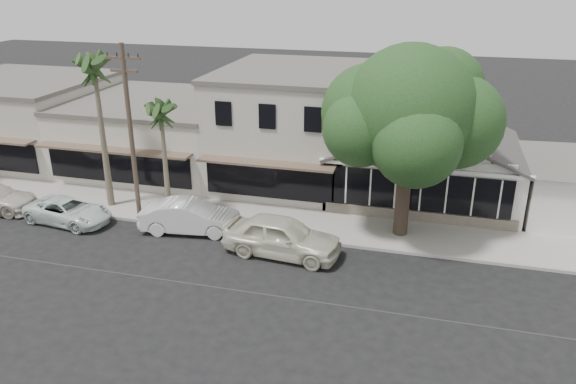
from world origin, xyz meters
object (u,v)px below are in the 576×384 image
(car_0, at_px, (282,236))
(car_1, at_px, (190,217))
(car_2, at_px, (68,211))
(shade_tree, at_px, (408,113))
(utility_pole, at_px, (131,131))

(car_0, distance_m, car_1, 5.13)
(car_2, distance_m, shade_tree, 17.64)
(utility_pole, height_order, car_0, utility_pole)
(utility_pole, relative_size, shade_tree, 0.97)
(car_0, height_order, car_2, car_0)
(car_2, bearing_deg, car_1, -77.16)
(car_1, bearing_deg, shade_tree, -84.02)
(utility_pole, xyz_separation_m, car_2, (-3.35, -1.22, -4.15))
(utility_pole, distance_m, car_2, 5.47)
(car_0, xyz_separation_m, shade_tree, (4.99, 3.59, 5.17))
(car_2, relative_size, shade_tree, 0.50)
(shade_tree, bearing_deg, car_0, -144.27)
(car_1, distance_m, car_2, 6.53)
(car_2, xyz_separation_m, shade_tree, (16.50, 3.08, 5.46))
(car_0, bearing_deg, utility_pole, 83.44)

